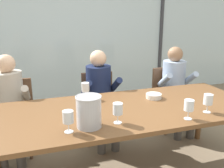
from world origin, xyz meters
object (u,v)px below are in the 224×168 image
Objects in this scene: person_navy_polo at (100,91)px; person_pale_blue_shirt at (176,84)px; ice_bucket_primary at (89,111)px; wine_glass_near_bucket at (85,87)px; dining_table at (123,114)px; chair_near_curtain at (14,110)px; wine_glass_center_pour at (118,110)px; person_beige_jumper at (9,100)px; tasting_bowl at (154,96)px; wine_glass_spare_empty at (189,106)px; wine_glass_by_right_taster at (208,100)px; chair_left_of_center at (99,101)px; wine_glass_by_left_taster at (68,118)px; chair_center at (168,93)px.

person_navy_polo is 1.10m from person_pale_blue_shirt.
ice_bucket_primary is 0.70m from wine_glass_near_bucket.
dining_table is 3.09× the size of chair_near_curtain.
chair_near_curtain is at bearing 118.59° from ice_bucket_primary.
person_pale_blue_shirt is 4.57× the size of ice_bucket_primary.
person_pale_blue_shirt is 1.67m from wine_glass_center_pour.
wine_glass_center_pour is (0.12, -0.70, -0.00)m from wine_glass_near_bucket.
tasting_bowl is (1.51, -0.62, 0.09)m from person_beige_jumper.
dining_table is at bearing -138.66° from person_pale_blue_shirt.
tasting_bowl is at bearing 23.22° from dining_table.
person_navy_polo reaches higher than ice_bucket_primary.
wine_glass_near_bucket is 1.00× the size of wine_glass_spare_empty.
wine_glass_center_pour is 0.62m from wine_glass_spare_empty.
wine_glass_near_bucket is at bearing 143.36° from wine_glass_by_right_taster.
chair_left_of_center is 4.99× the size of wine_glass_by_left_taster.
wine_glass_spare_empty is (0.73, -0.81, -0.00)m from wine_glass_near_bucket.
person_beige_jumper is (-1.09, 0.80, -0.01)m from dining_table.
person_navy_polo is at bearing 70.23° from ice_bucket_primary.
chair_left_of_center is 0.70m from wine_glass_near_bucket.
person_pale_blue_shirt is at bearing 62.11° from wine_glass_spare_empty.
wine_glass_near_bucket reaches higher than dining_table.
person_pale_blue_shirt is at bearing 36.42° from dining_table.
wine_glass_center_pour is (0.41, 0.04, 0.00)m from wine_glass_by_left_taster.
wine_glass_center_pour is at bearing -118.46° from dining_table.
wine_glass_by_right_taster is (0.70, -0.33, 0.18)m from dining_table.
ice_bucket_primary reaches higher than chair_left_of_center.
person_navy_polo is 1.00× the size of person_pale_blue_shirt.
person_beige_jumper reaches higher than ice_bucket_primary.
chair_left_of_center is at bearing 8.50° from chair_near_curtain.
wine_glass_by_left_taster is at bearing -165.50° from ice_bucket_primary.
wine_glass_near_bucket is at bearing 132.05° from wine_glass_spare_empty.
dining_table is 1.35m from person_pale_blue_shirt.
dining_table is 1.41m from chair_near_curtain.
chair_center reaches higher than tasting_bowl.
person_pale_blue_shirt is at bearing 42.98° from tasting_bowl.
ice_bucket_primary reaches higher than chair_center.
person_beige_jumper is at bearing 141.85° from wine_glass_spare_empty.
wine_glass_center_pour is at bearing -133.79° from person_pale_blue_shirt.
wine_glass_near_bucket is (0.29, 0.74, 0.00)m from wine_glass_by_left_taster.
ice_bucket_primary reaches higher than wine_glass_by_right_taster.
wine_glass_by_right_taster is at bearing -36.64° from wine_glass_near_bucket.
wine_glass_by_left_taster reaches higher than chair_center.
wine_glass_center_pour reaches higher than chair_left_of_center.
wine_glass_center_pour is (-0.16, -1.22, 0.36)m from chair_left_of_center.
chair_center is at bearing 39.89° from ice_bucket_primary.
wine_glass_center_pour reaches higher than dining_table.
chair_center is 5.17× the size of tasting_bowl.
wine_glass_by_left_taster reaches higher than chair_left_of_center.
chair_center is at bearing 4.98° from person_beige_jumper.
chair_center is 1.36m from wine_glass_by_right_taster.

